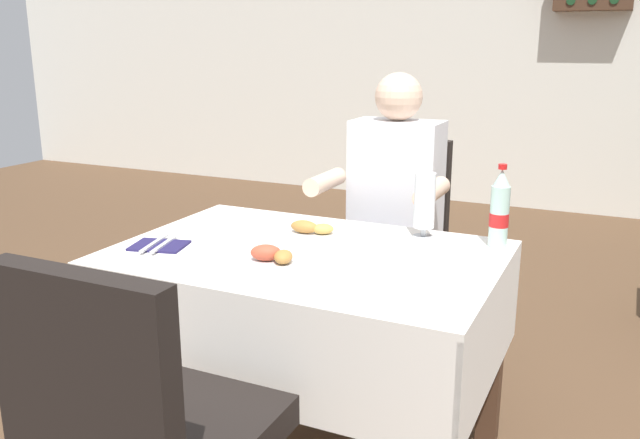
# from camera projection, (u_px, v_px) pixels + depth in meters

# --- Properties ---
(back_wall) EXTENTS (11.00, 0.12, 3.07)m
(back_wall) POSITION_uv_depth(u_px,v_px,m) (525.00, 22.00, 5.41)
(back_wall) COLOR silver
(back_wall) RESTS_ON ground
(main_dining_table) EXTENTS (1.20, 0.82, 0.73)m
(main_dining_table) POSITION_uv_depth(u_px,v_px,m) (307.00, 301.00, 2.16)
(main_dining_table) COLOR white
(main_dining_table) RESTS_ON ground
(chair_far_diner_seat) EXTENTS (0.44, 0.50, 0.97)m
(chair_far_diner_seat) POSITION_uv_depth(u_px,v_px,m) (389.00, 239.00, 2.86)
(chair_far_diner_seat) COLOR black
(chair_far_diner_seat) RESTS_ON ground
(chair_near_camera_side) EXTENTS (0.44, 0.50, 0.97)m
(chair_near_camera_side) POSITION_uv_depth(u_px,v_px,m) (146.00, 429.00, 1.46)
(chair_near_camera_side) COLOR black
(chair_near_camera_side) RESTS_ON ground
(seated_diner_far) EXTENTS (0.50, 0.46, 1.26)m
(seated_diner_far) POSITION_uv_depth(u_px,v_px,m) (391.00, 211.00, 2.71)
(seated_diner_far) COLOR #282D42
(seated_diner_far) RESTS_ON ground
(plate_near_camera) EXTENTS (0.24, 0.24, 0.06)m
(plate_near_camera) POSITION_uv_depth(u_px,v_px,m) (279.00, 261.00, 1.97)
(plate_near_camera) COLOR white
(plate_near_camera) RESTS_ON main_dining_table
(plate_far_diner) EXTENTS (0.23, 0.23, 0.06)m
(plate_far_diner) POSITION_uv_depth(u_px,v_px,m) (308.00, 232.00, 2.27)
(plate_far_diner) COLOR white
(plate_far_diner) RESTS_ON main_dining_table
(beer_glass_left) EXTENTS (0.07, 0.07, 0.22)m
(beer_glass_left) POSITION_uv_depth(u_px,v_px,m) (424.00, 205.00, 2.24)
(beer_glass_left) COLOR white
(beer_glass_left) RESTS_ON main_dining_table
(cola_bottle_primary) EXTENTS (0.06, 0.06, 0.27)m
(cola_bottle_primary) POSITION_uv_depth(u_px,v_px,m) (500.00, 211.00, 2.13)
(cola_bottle_primary) COLOR silver
(cola_bottle_primary) RESTS_ON main_dining_table
(napkin_cutlery_set) EXTENTS (0.20, 0.20, 0.01)m
(napkin_cutlery_set) POSITION_uv_depth(u_px,v_px,m) (159.00, 245.00, 2.16)
(napkin_cutlery_set) COLOR #231E4C
(napkin_cutlery_set) RESTS_ON main_dining_table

